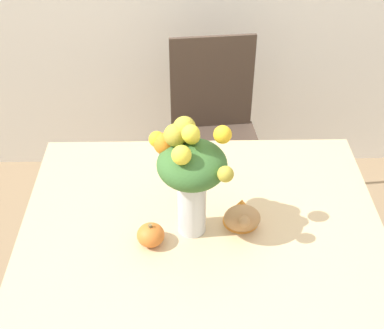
% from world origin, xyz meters
% --- Properties ---
extents(dining_table, '(1.19, 1.17, 0.73)m').
position_xyz_m(dining_table, '(0.00, 0.00, 0.65)').
color(dining_table, '#D1B284').
rests_on(dining_table, ground_plane).
extents(flower_vase, '(0.25, 0.23, 0.41)m').
position_xyz_m(flower_vase, '(-0.04, 0.10, 0.98)').
color(flower_vase, silver).
rests_on(flower_vase, dining_table).
extents(pumpkin, '(0.09, 0.09, 0.08)m').
position_xyz_m(pumpkin, '(-0.16, 0.03, 0.77)').
color(pumpkin, orange).
rests_on(pumpkin, dining_table).
extents(turkey_figurine, '(0.12, 0.16, 0.10)m').
position_xyz_m(turkey_figurine, '(0.13, 0.11, 0.78)').
color(turkey_figurine, '#A87A4C').
rests_on(turkey_figurine, dining_table).
extents(dining_chair_near_window, '(0.46, 0.46, 0.95)m').
position_xyz_m(dining_chair_near_window, '(0.09, 0.96, 0.49)').
color(dining_chair_near_window, '#47382D').
rests_on(dining_chair_near_window, ground_plane).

